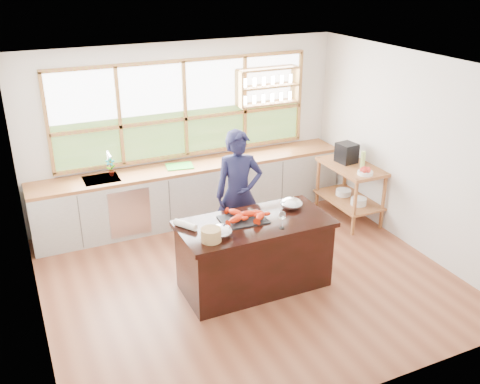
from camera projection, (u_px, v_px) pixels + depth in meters
ground_plane at (247, 277)px, 6.93m from camera, size 5.00×5.00×0.00m
room_shell at (232, 137)px, 6.66m from camera, size 5.02×4.52×2.71m
back_counter at (193, 191)px, 8.35m from camera, size 4.90×0.63×0.90m
right_shelf_unit at (350, 183)px, 8.26m from camera, size 0.62×1.10×0.90m
island at (254, 254)px, 6.58m from camera, size 1.85×0.90×0.90m
cook at (239, 194)px, 7.20m from camera, size 0.73×0.58×1.77m
potted_plant at (111, 167)px, 7.70m from camera, size 0.16×0.12×0.27m
cutting_board at (180, 166)px, 8.09m from camera, size 0.44×0.36×0.01m
espresso_machine at (347, 153)px, 8.22m from camera, size 0.30×0.31×0.30m
wine_bottle at (363, 160)px, 7.96m from camera, size 0.07×0.07×0.28m
fruit_bowl at (365, 172)px, 7.78m from camera, size 0.23×0.23×0.11m
slate_board at (243, 220)px, 6.43m from camera, size 0.57×0.43×0.02m
lobster_pile at (245, 216)px, 6.42m from camera, size 0.52×0.44×0.08m
mixing_bowl_left at (220, 231)px, 6.05m from camera, size 0.28×0.28×0.14m
mixing_bowl_right at (292, 203)px, 6.74m from camera, size 0.28×0.28×0.14m
wine_glass at (282, 216)px, 6.18m from camera, size 0.08×0.08×0.22m
wicker_basket at (211, 235)px, 5.94m from camera, size 0.23×0.23×0.15m
parchment_roll at (185, 225)px, 6.24m from camera, size 0.23×0.30×0.08m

